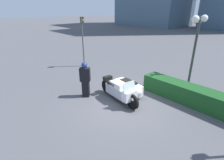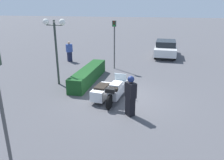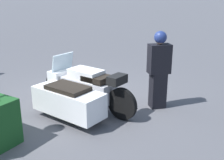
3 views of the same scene
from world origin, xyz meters
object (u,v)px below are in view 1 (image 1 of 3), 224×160
at_px(police_motorcycle, 125,89).
at_px(hedge_bush_curbside, 191,95).
at_px(twin_lamp_post, 197,34).
at_px(traffic_light_far, 83,35).
at_px(officer_rider, 85,79).

distance_m(police_motorcycle, hedge_bush_curbside, 2.98).
height_order(twin_lamp_post, traffic_light_far, twin_lamp_post).
bearing_deg(twin_lamp_post, traffic_light_far, -163.73).
distance_m(police_motorcycle, twin_lamp_post, 4.42).
xyz_separation_m(twin_lamp_post, traffic_light_far, (-6.94, -2.03, -0.58)).
bearing_deg(twin_lamp_post, officer_rider, -121.74).
relative_size(police_motorcycle, twin_lamp_post, 0.70).
height_order(police_motorcycle, twin_lamp_post, twin_lamp_post).
relative_size(officer_rider, traffic_light_far, 0.50).
distance_m(officer_rider, twin_lamp_post, 5.81).
bearing_deg(twin_lamp_post, police_motorcycle, -113.33).
xyz_separation_m(hedge_bush_curbside, traffic_light_far, (-7.78, -0.47, 1.87)).
xyz_separation_m(officer_rider, twin_lamp_post, (2.88, 4.66, 1.94)).
relative_size(officer_rider, twin_lamp_post, 0.47).
bearing_deg(police_motorcycle, twin_lamp_post, 72.32).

